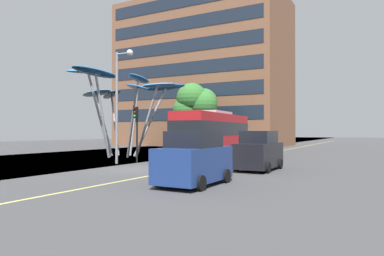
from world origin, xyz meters
TOP-DOWN VIEW (x-y plane):
  - ground at (-0.65, 0.00)m, footprint 120.00×240.00m
  - red_bus at (0.69, 9.42)m, footprint 3.29×11.39m
  - leaf_sculpture at (-7.38, 7.69)m, footprint 11.51×9.89m
  - traffic_light_kerb_near at (-2.44, 3.13)m, footprint 0.28×0.42m
  - traffic_light_kerb_far at (-2.02, 7.38)m, footprint 0.28×0.42m
  - traffic_light_island_mid at (-2.14, 14.53)m, footprint 0.28×0.42m
  - car_parked_near at (6.00, -3.86)m, footprint 2.06×3.88m
  - car_parked_mid at (6.62, 2.86)m, footprint 1.97×4.07m
  - street_lamp at (-2.93, 2.00)m, footprint 1.45×0.44m
  - tree_pavement_near at (-7.87, 22.38)m, footprint 5.57×6.03m
  - pedestrian at (-0.19, 5.00)m, footprint 0.34×0.34m
  - backdrop_building at (-12.68, 34.12)m, footprint 26.06×14.68m

SIDE VIEW (x-z plane):
  - ground at x=-0.65m, z-range -0.10..0.00m
  - pedestrian at x=-0.19m, z-range 0.01..1.76m
  - car_parked_near at x=6.00m, z-range -0.06..2.18m
  - car_parked_mid at x=6.62m, z-range -0.07..2.20m
  - red_bus at x=0.69m, z-range 0.18..4.06m
  - traffic_light_island_mid at x=-2.14m, z-range 0.79..4.30m
  - traffic_light_kerb_far at x=-2.02m, z-range 0.82..4.47m
  - traffic_light_kerb_near at x=-2.44m, z-range 0.88..4.86m
  - street_lamp at x=-2.93m, z-range 1.04..8.81m
  - tree_pavement_near at x=-7.87m, z-range 1.65..9.93m
  - leaf_sculpture at x=-7.38m, z-range 2.17..9.97m
  - backdrop_building at x=-12.68m, z-range 0.00..22.83m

